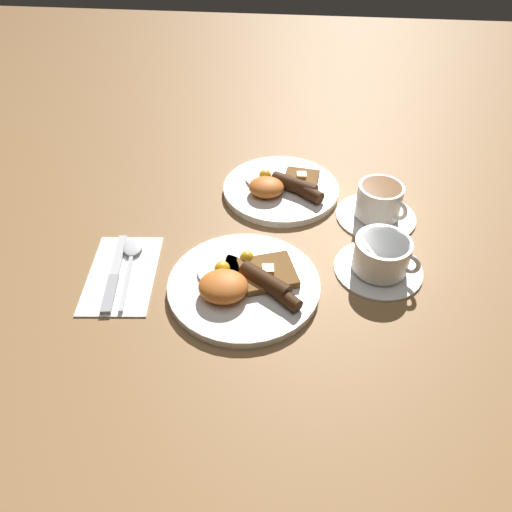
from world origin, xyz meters
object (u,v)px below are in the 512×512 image
Objects in this scene: breakfast_plate_near at (244,283)px; teacup_near at (381,258)px; breakfast_plate_far at (281,188)px; spoon at (132,254)px; teacup_far at (379,205)px; knife at (114,276)px.

breakfast_plate_near is 0.24m from teacup_near.
breakfast_plate_far is 0.34m from spoon.
knife is at bearing -154.72° from teacup_far.
knife is at bearing 156.61° from spoon.
teacup_near is (0.23, 0.07, 0.02)m from breakfast_plate_near.
knife is at bearing 179.20° from breakfast_plate_near.
knife is 1.05× the size of spoon.
teacup_near reaches higher than breakfast_plate_near.
spoon is (-0.21, 0.06, -0.01)m from breakfast_plate_near.
spoon is (0.02, 0.06, 0.00)m from knife.
teacup_far is (0.19, -0.07, 0.02)m from breakfast_plate_far.
breakfast_plate_near is 1.06× the size of breakfast_plate_far.
breakfast_plate_near is 0.23m from knife.
breakfast_plate_far is at bearing 130.46° from teacup_near.
breakfast_plate_far is 0.21m from teacup_far.
breakfast_plate_far is 0.29m from teacup_near.
breakfast_plate_far reaches higher than spoon.
breakfast_plate_far is 1.55× the size of teacup_far.
knife is (-0.27, -0.29, -0.01)m from breakfast_plate_far.
teacup_near is 0.15m from teacup_far.
spoon reaches higher than knife.
breakfast_plate_far is 0.40m from knife.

